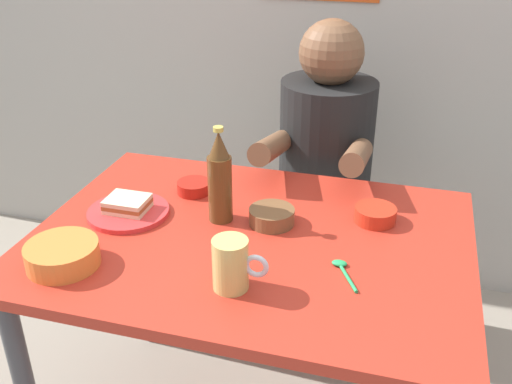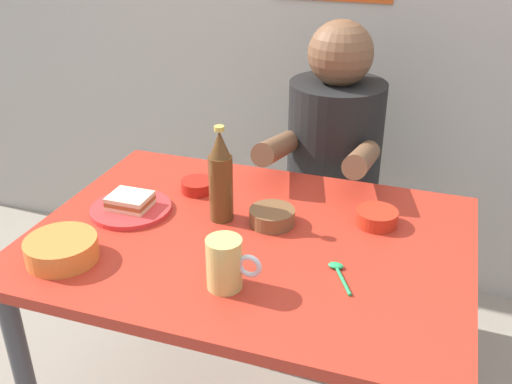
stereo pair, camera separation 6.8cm
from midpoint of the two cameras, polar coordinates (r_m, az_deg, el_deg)
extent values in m
cube|color=#B72D1E|center=(1.49, 0.68, -4.78)|extent=(1.10, 0.80, 0.03)
cylinder|color=#3F3F44|center=(2.12, -9.19, -6.34)|extent=(0.05, 0.05, 0.71)
cylinder|color=#3F3F44|center=(1.94, 18.14, -11.27)|extent=(0.05, 0.05, 0.71)
cylinder|color=#4C4C51|center=(2.28, 7.69, -8.26)|extent=(0.08, 0.08, 0.41)
cylinder|color=brown|center=(2.15, 8.05, -3.37)|extent=(0.34, 0.34, 0.04)
cylinder|color=black|center=(2.03, 8.56, 3.46)|extent=(0.32, 0.32, 0.52)
sphere|color=brown|center=(1.91, 9.30, 13.22)|extent=(0.21, 0.21, 0.21)
cylinder|color=brown|center=(1.78, 3.16, 4.34)|extent=(0.07, 0.31, 0.14)
cylinder|color=brown|center=(1.74, 11.44, 3.19)|extent=(0.07, 0.31, 0.14)
cylinder|color=red|center=(1.62, -10.95, -1.64)|extent=(0.22, 0.22, 0.01)
cube|color=beige|center=(1.62, -10.99, -1.24)|extent=(0.11, 0.09, 0.01)
cube|color=#9E592D|center=(1.61, -11.03, -0.86)|extent=(0.11, 0.09, 0.01)
cube|color=beige|center=(1.60, -11.07, -0.48)|extent=(0.11, 0.09, 0.01)
cylinder|color=#D1BC66|center=(1.27, -1.59, -7.01)|extent=(0.08, 0.08, 0.12)
torus|color=silver|center=(1.25, 0.91, -7.26)|extent=(0.06, 0.01, 0.06)
cylinder|color=#593819|center=(1.52, -2.17, 0.36)|extent=(0.06, 0.06, 0.18)
cone|color=#593819|center=(1.47, -2.26, 4.72)|extent=(0.05, 0.05, 0.07)
cylinder|color=#BFB74C|center=(1.45, -2.29, 6.22)|extent=(0.03, 0.03, 0.01)
cylinder|color=orange|center=(1.44, -17.19, -5.39)|extent=(0.17, 0.17, 0.05)
cylinder|color=#B25B2D|center=(1.44, -17.25, -4.99)|extent=(0.14, 0.14, 0.02)
cylinder|color=red|center=(1.56, 12.93, -2.45)|extent=(0.11, 0.11, 0.04)
cylinder|color=#A33521|center=(1.56, 12.96, -2.17)|extent=(0.09, 0.09, 0.02)
cylinder|color=brown|center=(1.53, 2.85, -2.44)|extent=(0.12, 0.12, 0.04)
cylinder|color=brown|center=(1.52, 2.85, -2.13)|extent=(0.10, 0.10, 0.02)
cylinder|color=#B21E14|center=(1.70, -4.60, 0.59)|extent=(0.10, 0.10, 0.03)
cylinder|color=maroon|center=(1.70, -4.61, 0.82)|extent=(0.08, 0.08, 0.02)
cylinder|color=#26A559|center=(1.34, 9.93, -8.50)|extent=(0.06, 0.10, 0.01)
ellipsoid|color=#26A559|center=(1.38, 9.22, -7.13)|extent=(0.04, 0.02, 0.01)
camera|label=1|loc=(0.03, -88.69, 0.67)|focal=40.94mm
camera|label=2|loc=(0.03, 91.31, -0.67)|focal=40.94mm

